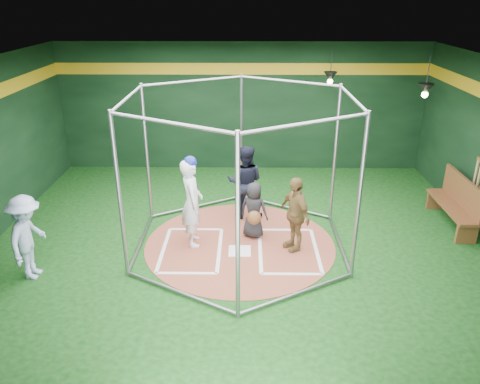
{
  "coord_description": "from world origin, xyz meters",
  "views": [
    {
      "loc": [
        0.11,
        -8.24,
        4.65
      ],
      "look_at": [
        0.0,
        0.1,
        1.1
      ],
      "focal_mm": 35.0,
      "sensor_mm": 36.0,
      "label": 1
    }
  ],
  "objects_px": {
    "visitor_leopard": "(295,214)",
    "dugout_bench": "(457,201)",
    "batter_figure": "(192,201)",
    "umpire": "(245,182)"
  },
  "relations": [
    {
      "from": "batter_figure",
      "to": "visitor_leopard",
      "type": "distance_m",
      "value": 2.01
    },
    {
      "from": "visitor_leopard",
      "to": "umpire",
      "type": "xyz_separation_m",
      "value": [
        -0.96,
        1.42,
        0.08
      ]
    },
    {
      "from": "batter_figure",
      "to": "dugout_bench",
      "type": "distance_m",
      "value": 5.66
    },
    {
      "from": "batter_figure",
      "to": "dugout_bench",
      "type": "bearing_deg",
      "value": 9.22
    },
    {
      "from": "visitor_leopard",
      "to": "dugout_bench",
      "type": "height_order",
      "value": "visitor_leopard"
    },
    {
      "from": "umpire",
      "to": "dugout_bench",
      "type": "xyz_separation_m",
      "value": [
        4.54,
        -0.33,
        -0.29
      ]
    },
    {
      "from": "umpire",
      "to": "dugout_bench",
      "type": "bearing_deg",
      "value": -176.68
    },
    {
      "from": "batter_figure",
      "to": "dugout_bench",
      "type": "relative_size",
      "value": 0.99
    },
    {
      "from": "batter_figure",
      "to": "visitor_leopard",
      "type": "xyz_separation_m",
      "value": [
        1.99,
        -0.18,
        -0.17
      ]
    },
    {
      "from": "dugout_bench",
      "to": "visitor_leopard",
      "type": "bearing_deg",
      "value": -163.15
    }
  ]
}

